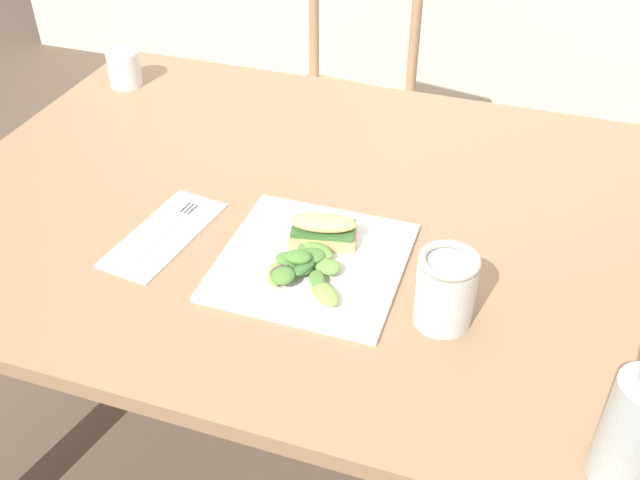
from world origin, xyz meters
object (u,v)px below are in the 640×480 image
Objects in this scene: plate_lunch at (312,261)px; sandwich_half_front at (323,230)px; bottle_cold_brew at (631,433)px; mason_jar_iced_tea at (445,292)px; dining_table at (313,248)px; fork_on_napkin at (170,227)px; chair_wooden_far at (344,104)px; cup_extra_side at (124,69)px.

plate_lunch is 0.06m from sandwich_half_front.
mason_jar_iced_tea is at bearing 141.85° from bottle_cold_brew.
fork_on_napkin is (-0.21, -0.16, 0.11)m from dining_table.
chair_wooden_far is at bearing 104.73° from sandwich_half_front.
fork_on_napkin is 1.54× the size of mason_jar_iced_tea.
sandwich_half_front is 1.46× the size of cup_extra_side.
chair_wooden_far is (-0.22, 0.95, -0.19)m from dining_table.
fork_on_napkin is at bearing 178.04° from plate_lunch.
plate_lunch is at bearing -37.61° from cup_extra_side.
plate_lunch is 2.48× the size of sandwich_half_front.
mason_jar_iced_tea is (0.22, -0.11, 0.02)m from sandwich_half_front.
fork_on_napkin is 2.26× the size of cup_extra_side.
plate_lunch is 1.60× the size of fork_on_napkin.
chair_wooden_far is 2.93× the size of plate_lunch.
dining_table is at bearing 36.34° from fork_on_napkin.
bottle_cold_brew is (0.48, -0.26, 0.07)m from plate_lunch.
sandwich_half_front is 0.25m from mason_jar_iced_tea.
chair_wooden_far reaches higher than fork_on_napkin.
chair_wooden_far is 4.68× the size of fork_on_napkin.
bottle_cold_brew reaches higher than cup_extra_side.
plate_lunch is at bearing 151.57° from bottle_cold_brew.
chair_wooden_far is 10.57× the size of cup_extra_side.
sandwich_half_front reaches higher than fork_on_napkin.
fork_on_napkin is 0.61m from cup_extra_side.
dining_table is 0.70m from bottle_cold_brew.
fork_on_napkin is 0.84× the size of bottle_cold_brew.
cup_extra_side is (-1.11, 0.75, -0.04)m from bottle_cold_brew.
bottle_cold_brew reaches higher than fork_on_napkin.
chair_wooden_far is 1.61m from bottle_cold_brew.
plate_lunch is (0.28, -1.11, 0.30)m from chair_wooden_far.
dining_table is 0.40m from mason_jar_iced_tea.
mason_jar_iced_tea is at bearing -38.61° from dining_table.
bottle_cold_brew is 2.68× the size of cup_extra_side.
chair_wooden_far is at bearing 90.50° from fork_on_napkin.
cup_extra_side is at bearing 147.39° from mason_jar_iced_tea.
chair_wooden_far reaches higher than mason_jar_iced_tea.
cup_extra_side is (-0.64, 0.45, 0.00)m from sandwich_half_front.
fork_on_napkin is at bearing -143.66° from dining_table.
dining_table is at bearing -76.89° from chair_wooden_far.
fork_on_napkin is at bearing 160.24° from bottle_cold_brew.
fork_on_napkin is (-0.27, -0.04, -0.03)m from sandwich_half_front.
mason_jar_iced_tea reaches higher than fork_on_napkin.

